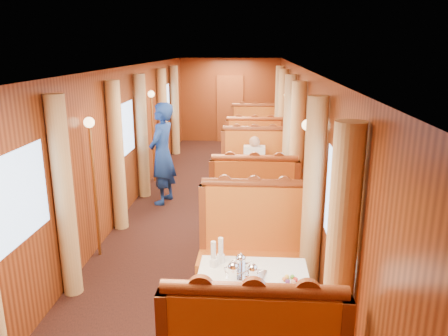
# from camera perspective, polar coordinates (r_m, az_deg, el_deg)

# --- Properties ---
(floor) EXTENTS (3.00, 12.00, 0.01)m
(floor) POSITION_cam_1_polar(r_m,az_deg,el_deg) (7.78, -1.71, -5.72)
(floor) COLOR black
(floor) RESTS_ON ground
(ceiling) EXTENTS (3.00, 12.00, 0.01)m
(ceiling) POSITION_cam_1_polar(r_m,az_deg,el_deg) (7.26, -1.88, 13.00)
(ceiling) COLOR silver
(ceiling) RESTS_ON wall_left
(wall_far) EXTENTS (3.00, 0.01, 2.50)m
(wall_far) POSITION_cam_1_polar(r_m,az_deg,el_deg) (13.33, 0.79, 8.80)
(wall_far) COLOR brown
(wall_far) RESTS_ON floor
(wall_left) EXTENTS (0.01, 12.00, 2.50)m
(wall_left) POSITION_cam_1_polar(r_m,az_deg,el_deg) (7.71, -12.97, 3.39)
(wall_left) COLOR brown
(wall_left) RESTS_ON floor
(wall_right) EXTENTS (0.01, 12.00, 2.50)m
(wall_right) POSITION_cam_1_polar(r_m,az_deg,el_deg) (7.42, 9.83, 3.09)
(wall_right) COLOR brown
(wall_right) RESTS_ON floor
(doorway_far) EXTENTS (0.80, 0.04, 2.00)m
(doorway_far) POSITION_cam_1_polar(r_m,az_deg,el_deg) (13.33, 0.78, 7.72)
(doorway_far) COLOR brown
(doorway_far) RESTS_ON floor
(table_near) EXTENTS (1.05, 0.72, 0.75)m
(table_near) POSITION_cam_1_polar(r_m,az_deg,el_deg) (4.45, 3.72, -17.91)
(table_near) COLOR white
(table_near) RESTS_ON floor
(banquette_near_aft) EXTENTS (1.30, 0.55, 1.34)m
(banquette_near_aft) POSITION_cam_1_polar(r_m,az_deg,el_deg) (5.30, 3.81, -11.41)
(banquette_near_aft) COLOR #BA4014
(banquette_near_aft) RESTS_ON floor
(table_mid) EXTENTS (1.05, 0.72, 0.75)m
(table_mid) POSITION_cam_1_polar(r_m,az_deg,el_deg) (7.62, 3.89, -3.23)
(table_mid) COLOR white
(table_mid) RESTS_ON floor
(banquette_mid_fwd) EXTENTS (1.30, 0.55, 1.34)m
(banquette_mid_fwd) POSITION_cam_1_polar(r_m,az_deg,el_deg) (6.65, 3.87, -5.65)
(banquette_mid_fwd) COLOR #BA4014
(banquette_mid_fwd) RESTS_ON floor
(banquette_mid_aft) EXTENTS (1.30, 0.55, 1.34)m
(banquette_mid_aft) POSITION_cam_1_polar(r_m,az_deg,el_deg) (8.57, 3.92, -0.73)
(banquette_mid_aft) COLOR #BA4014
(banquette_mid_aft) RESTS_ON floor
(table_far) EXTENTS (1.05, 0.72, 0.75)m
(table_far) POSITION_cam_1_polar(r_m,az_deg,el_deg) (10.99, 3.96, 2.67)
(table_far) COLOR white
(table_far) RESTS_ON floor
(banquette_far_fwd) EXTENTS (1.30, 0.55, 1.34)m
(banquette_far_fwd) POSITION_cam_1_polar(r_m,az_deg,el_deg) (9.99, 3.95, 1.64)
(banquette_far_fwd) COLOR #BA4014
(banquette_far_fwd) RESTS_ON floor
(banquette_far_aft) EXTENTS (1.30, 0.55, 1.34)m
(banquette_far_aft) POSITION_cam_1_polar(r_m,az_deg,el_deg) (11.97, 3.98, 3.98)
(banquette_far_aft) COLOR #BA4014
(banquette_far_aft) RESTS_ON floor
(tea_tray) EXTENTS (0.39, 0.33, 0.01)m
(tea_tray) POSITION_cam_1_polar(r_m,az_deg,el_deg) (4.23, 2.97, -13.78)
(tea_tray) COLOR silver
(tea_tray) RESTS_ON table_near
(teapot_left) EXTENTS (0.21, 0.19, 0.14)m
(teapot_left) POSITION_cam_1_polar(r_m,az_deg,el_deg) (4.12, 1.21, -13.60)
(teapot_left) COLOR silver
(teapot_left) RESTS_ON tea_tray
(teapot_right) EXTENTS (0.19, 0.16, 0.13)m
(teapot_right) POSITION_cam_1_polar(r_m,az_deg,el_deg) (4.11, 3.73, -13.75)
(teapot_right) COLOR silver
(teapot_right) RESTS_ON tea_tray
(teapot_back) EXTENTS (0.16, 0.12, 0.13)m
(teapot_back) POSITION_cam_1_polar(r_m,az_deg,el_deg) (4.28, 2.20, -12.48)
(teapot_back) COLOR silver
(teapot_back) RESTS_ON tea_tray
(fruit_plate) EXTENTS (0.20, 0.20, 0.05)m
(fruit_plate) POSITION_cam_1_polar(r_m,az_deg,el_deg) (4.15, 8.61, -14.39)
(fruit_plate) COLOR white
(fruit_plate) RESTS_ON table_near
(cup_inboard) EXTENTS (0.08, 0.08, 0.26)m
(cup_inboard) POSITION_cam_1_polar(r_m,az_deg,el_deg) (4.33, -1.39, -11.50)
(cup_inboard) COLOR white
(cup_inboard) RESTS_ON table_near
(cup_outboard) EXTENTS (0.08, 0.08, 0.26)m
(cup_outboard) POSITION_cam_1_polar(r_m,az_deg,el_deg) (4.41, -0.43, -11.00)
(cup_outboard) COLOR white
(cup_outboard) RESTS_ON table_near
(rose_vase_mid) EXTENTS (0.06, 0.06, 0.36)m
(rose_vase_mid) POSITION_cam_1_polar(r_m,az_deg,el_deg) (7.44, 3.86, 0.75)
(rose_vase_mid) COLOR silver
(rose_vase_mid) RESTS_ON table_mid
(rose_vase_far) EXTENTS (0.06, 0.06, 0.36)m
(rose_vase_far) POSITION_cam_1_polar(r_m,az_deg,el_deg) (10.89, 4.00, 5.51)
(rose_vase_far) COLOR silver
(rose_vase_far) RESTS_ON table_far
(window_left_near) EXTENTS (0.01, 1.20, 0.90)m
(window_left_near) POSITION_cam_1_polar(r_m,az_deg,el_deg) (4.54, -25.57, -3.69)
(window_left_near) COLOR #8AADDA
(window_left_near) RESTS_ON wall_left
(curtain_left_near_b) EXTENTS (0.22, 0.22, 2.35)m
(curtain_left_near_b) POSITION_cam_1_polar(r_m,az_deg,el_deg) (5.23, -20.13, -3.83)
(curtain_left_near_b) COLOR tan
(curtain_left_near_b) RESTS_ON floor
(window_right_near) EXTENTS (0.01, 1.20, 0.90)m
(window_right_near) POSITION_cam_1_polar(r_m,az_deg,el_deg) (4.03, 14.54, -4.94)
(window_right_near) COLOR #8AADDA
(window_right_near) RESTS_ON wall_right
(curtain_right_near_a) EXTENTS (0.22, 0.22, 2.35)m
(curtain_right_near_a) POSITION_cam_1_polar(r_m,az_deg,el_deg) (3.43, 14.79, -13.83)
(curtain_right_near_a) COLOR tan
(curtain_right_near_a) RESTS_ON floor
(curtain_right_near_b) EXTENTS (0.22, 0.22, 2.35)m
(curtain_right_near_b) POSITION_cam_1_polar(r_m,az_deg,el_deg) (4.83, 11.47, -4.75)
(curtain_right_near_b) COLOR tan
(curtain_right_near_b) RESTS_ON floor
(window_left_mid) EXTENTS (0.01, 1.20, 0.90)m
(window_left_mid) POSITION_cam_1_polar(r_m,az_deg,el_deg) (7.67, -12.95, 4.85)
(window_left_mid) COLOR #8AADDA
(window_left_mid) RESTS_ON wall_left
(curtain_left_mid_a) EXTENTS (0.22, 0.22, 2.35)m
(curtain_left_mid_a) POSITION_cam_1_polar(r_m,az_deg,el_deg) (6.97, -13.80, 1.41)
(curtain_left_mid_a) COLOR tan
(curtain_left_mid_a) RESTS_ON floor
(curtain_left_mid_b) EXTENTS (0.22, 0.22, 2.35)m
(curtain_left_mid_b) POSITION_cam_1_polar(r_m,az_deg,el_deg) (8.43, -10.65, 4.02)
(curtain_left_mid_b) COLOR tan
(curtain_left_mid_b) RESTS_ON floor
(window_right_mid) EXTENTS (0.01, 1.20, 0.90)m
(window_right_mid) POSITION_cam_1_polar(r_m,az_deg,el_deg) (7.38, 9.78, 4.61)
(window_right_mid) COLOR #8AADDA
(window_right_mid) RESTS_ON wall_right
(curtain_right_mid_a) EXTENTS (0.22, 0.22, 2.35)m
(curtain_right_mid_a) POSITION_cam_1_polar(r_m,az_deg,el_deg) (6.67, 9.41, 1.04)
(curtain_right_mid_a) COLOR tan
(curtain_right_mid_a) RESTS_ON floor
(curtain_right_mid_b) EXTENTS (0.22, 0.22, 2.35)m
(curtain_right_mid_b) POSITION_cam_1_polar(r_m,az_deg,el_deg) (8.19, 8.44, 3.78)
(curtain_right_mid_b) COLOR tan
(curtain_right_mid_b) RESTS_ON floor
(window_left_far) EXTENTS (0.01, 1.20, 0.90)m
(window_left_far) POSITION_cam_1_polar(r_m,az_deg,el_deg) (11.02, -7.75, 8.28)
(window_left_far) COLOR #8AADDA
(window_left_far) RESTS_ON wall_left
(curtain_left_far_a) EXTENTS (0.22, 0.22, 2.35)m
(curtain_left_far_a) POSITION_cam_1_polar(r_m,az_deg,el_deg) (10.29, -7.98, 6.20)
(curtain_left_far_a) COLOR tan
(curtain_left_far_a) RESTS_ON floor
(curtain_left_far_b) EXTENTS (0.22, 0.22, 2.35)m
(curtain_left_far_b) POSITION_cam_1_polar(r_m,az_deg,el_deg) (11.80, -6.44, 7.45)
(curtain_left_far_b) COLOR tan
(curtain_left_far_b) RESTS_ON floor
(window_right_far) EXTENTS (0.01, 1.20, 0.90)m
(window_right_far) POSITION_cam_1_polar(r_m,az_deg,el_deg) (10.83, 8.00, 8.14)
(window_right_far) COLOR #8AADDA
(window_right_far) RESTS_ON wall_right
(curtain_right_far_a) EXTENTS (0.22, 0.22, 2.35)m
(curtain_right_far_a) POSITION_cam_1_polar(r_m,az_deg,el_deg) (10.09, 7.63, 6.03)
(curtain_right_far_a) COLOR tan
(curtain_right_far_a) RESTS_ON floor
(curtain_right_far_b) EXTENTS (0.22, 0.22, 2.35)m
(curtain_right_far_b) POSITION_cam_1_polar(r_m,az_deg,el_deg) (11.63, 7.17, 7.31)
(curtain_right_far_b) COLOR tan
(curtain_right_far_b) RESTS_ON floor
(sconce_left_fore) EXTENTS (0.14, 0.14, 1.95)m
(sconce_left_fore) POSITION_cam_1_polar(r_m,az_deg,el_deg) (6.04, -16.84, 1.08)
(sconce_left_fore) COLOR #BF8C3F
(sconce_left_fore) RESTS_ON floor
(sconce_right_fore) EXTENTS (0.14, 0.14, 1.95)m
(sconce_right_fore) POSITION_cam_1_polar(r_m,az_deg,el_deg) (5.69, 10.58, 0.62)
(sconce_right_fore) COLOR #BF8C3F
(sconce_right_fore) RESTS_ON floor
(sconce_left_aft) EXTENTS (0.14, 0.14, 1.95)m
(sconce_left_aft) POSITION_cam_1_polar(r_m,az_deg,el_deg) (9.32, -9.36, 6.49)
(sconce_left_aft) COLOR #BF8C3F
(sconce_left_aft) RESTS_ON floor
(sconce_right_aft) EXTENTS (0.14, 0.14, 1.95)m
(sconce_right_aft) POSITION_cam_1_polar(r_m,az_deg,el_deg) (9.10, 8.17, 6.32)
(sconce_right_aft) COLOR #BF8C3F
(sconce_right_aft) RESTS_ON floor
(steward) EXTENTS (0.58, 0.76, 1.87)m
(steward) POSITION_cam_1_polar(r_m,az_deg,el_deg) (8.05, -8.07, 1.85)
(steward) COLOR navy
(steward) RESTS_ON floor
(passenger) EXTENTS (0.40, 0.44, 0.76)m
(passenger) POSITION_cam_1_polar(r_m,az_deg,el_deg) (8.24, 3.96, 0.90)
(passenger) COLOR beige
(passenger) RESTS_ON banquette_mid_aft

